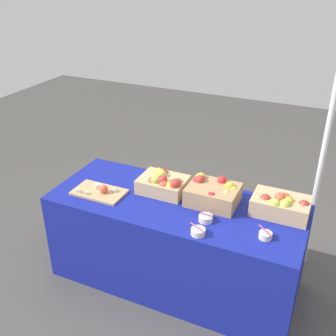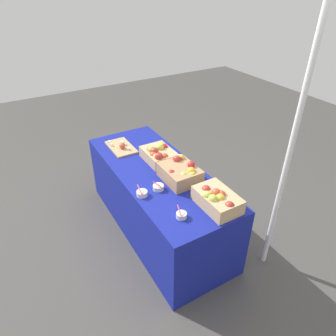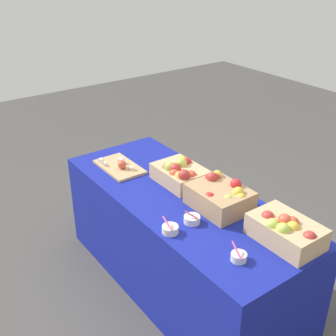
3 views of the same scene
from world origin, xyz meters
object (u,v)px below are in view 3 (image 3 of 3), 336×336
apple_crate_left (286,230)px  cutting_board_front (119,166)px  apple_crate_right (180,173)px  sample_bowl_near (192,219)px  sample_bowl_mid (170,229)px  sample_bowl_far (239,257)px  apple_crate_middle (220,196)px

apple_crate_left → cutting_board_front: bearing=-167.8°
apple_crate_left → cutting_board_front: 1.35m
apple_crate_right → sample_bowl_near: bearing=-28.9°
apple_crate_right → sample_bowl_mid: size_ratio=3.55×
sample_bowl_near → sample_bowl_mid: size_ratio=0.97×
sample_bowl_mid → sample_bowl_far: (0.41, 0.14, -0.00)m
apple_crate_middle → sample_bowl_far: (0.45, -0.27, -0.06)m
cutting_board_front → sample_bowl_near: (0.87, -0.01, 0.01)m
apple_crate_middle → sample_bowl_mid: (0.04, -0.41, -0.06)m
apple_crate_left → sample_bowl_mid: size_ratio=3.87×
cutting_board_front → sample_bowl_far: bearing=-1.4°
apple_crate_middle → cutting_board_front: bearing=-164.0°
apple_crate_left → sample_bowl_near: 0.54m
cutting_board_front → sample_bowl_near: size_ratio=4.06×
apple_crate_left → cutting_board_front: size_ratio=0.99×
apple_crate_middle → apple_crate_right: (-0.40, -0.01, -0.00)m
apple_crate_left → apple_crate_right: (-0.88, -0.06, -0.00)m
apple_crate_middle → sample_bowl_far: 0.53m
cutting_board_front → sample_bowl_mid: sample_bowl_mid is taller
sample_bowl_mid → apple_crate_left: bearing=46.2°
cutting_board_front → sample_bowl_near: bearing=-0.7°
apple_crate_middle → sample_bowl_mid: bearing=-84.2°
cutting_board_front → sample_bowl_near: 0.87m
apple_crate_middle → cutting_board_front: (-0.83, -0.24, -0.06)m
apple_crate_right → apple_crate_middle: bearing=1.7°
sample_bowl_far → sample_bowl_near: bearing=177.0°
sample_bowl_near → sample_bowl_mid: (0.01, -0.16, 0.00)m
sample_bowl_near → sample_bowl_mid: bearing=-87.5°
cutting_board_front → sample_bowl_mid: 0.89m
apple_crate_left → apple_crate_middle: size_ratio=1.08×
sample_bowl_mid → sample_bowl_far: sample_bowl_far is taller
cutting_board_front → sample_bowl_mid: bearing=-11.3°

